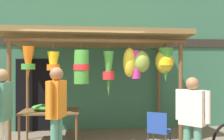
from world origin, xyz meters
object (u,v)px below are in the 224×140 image
Objects in this scene: folding_chair at (158,128)px; shopper_by_bananas at (192,116)px; flower_heap_on_table at (47,107)px; vendor_in_orange at (2,110)px; passerby_at_right at (57,107)px; display_table at (50,114)px.

folding_chair is 0.53× the size of shopper_by_bananas.
vendor_in_orange is (-0.54, -1.39, 0.18)m from flower_heap_on_table.
vendor_in_orange is at bearing -178.69° from passerby_at_right.
folding_chair is 1.06m from shopper_by_bananas.
folding_chair is 2.97m from vendor_in_orange.
vendor_in_orange reaches higher than folding_chair.
flower_heap_on_table reaches higher than folding_chair.
shopper_by_bananas is at bearing -7.74° from vendor_in_orange.
passerby_at_right reaches higher than flower_heap_on_table.
display_table is 0.75× the size of passerby_at_right.
folding_chair reaches higher than display_table.
flower_heap_on_table is at bearing 177.57° from display_table.
vendor_in_orange is (-2.89, -0.49, 0.51)m from folding_chair.
passerby_at_right is at bearing -77.85° from display_table.
passerby_at_right reaches higher than display_table.
flower_heap_on_table is at bearing 104.96° from passerby_at_right.
folding_chair is at bearing -21.60° from display_table.
flower_heap_on_table is at bearing 68.64° from vendor_in_orange.
vendor_in_orange is 0.98× the size of passerby_at_right.
display_table is 0.83× the size of shopper_by_bananas.
vendor_in_orange is (-0.62, -1.39, 0.33)m from display_table.
display_table is 0.76× the size of vendor_in_orange.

